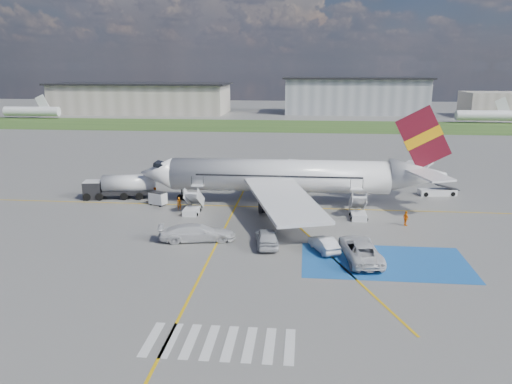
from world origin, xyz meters
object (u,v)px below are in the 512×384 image
(fuel_tanker, at_px, (120,188))
(airliner, at_px, (292,176))
(gpu_cart, at_px, (158,199))
(car_silver_b, at_px, (324,244))
(van_white_b, at_px, (197,230))
(belt_loader, at_px, (438,192))
(van_white_a, at_px, (360,246))
(car_silver_a, at_px, (267,237))

(fuel_tanker, bearing_deg, airliner, -11.05)
(fuel_tanker, bearing_deg, gpu_cart, -35.80)
(fuel_tanker, distance_m, gpu_cart, 6.29)
(fuel_tanker, xyz_separation_m, car_silver_b, (24.92, -16.26, -0.57))
(fuel_tanker, distance_m, van_white_b, 19.61)
(fuel_tanker, relative_size, van_white_b, 1.66)
(belt_loader, xyz_separation_m, van_white_b, (-27.18, -20.11, 0.68))
(airliner, bearing_deg, van_white_b, -120.76)
(gpu_cart, relative_size, belt_loader, 0.43)
(fuel_tanker, bearing_deg, car_silver_b, -43.14)
(fuel_tanker, height_order, gpu_cart, fuel_tanker)
(gpu_cart, height_order, car_silver_b, gpu_cart)
(airliner, height_order, belt_loader, airliner)
(van_white_a, relative_size, van_white_b, 1.10)
(airliner, height_order, van_white_a, airliner)
(car_silver_b, height_order, van_white_a, van_white_a)
(car_silver_a, relative_size, car_silver_b, 1.20)
(belt_loader, bearing_deg, airliner, -171.14)
(belt_loader, height_order, van_white_a, van_white_a)
(van_white_b, bearing_deg, gpu_cart, 21.67)
(gpu_cart, bearing_deg, van_white_b, -35.67)
(airliner, distance_m, van_white_b, 16.78)
(gpu_cart, height_order, van_white_a, van_white_a)
(airliner, height_order, car_silver_a, airliner)
(airliner, xyz_separation_m, van_white_a, (6.48, -17.31, -2.28))
(airliner, xyz_separation_m, belt_loader, (18.68, 5.84, -3.02))
(car_silver_b, bearing_deg, gpu_cart, -58.04)
(car_silver_b, bearing_deg, belt_loader, -148.08)
(airliner, xyz_separation_m, gpu_cart, (-15.86, -2.34, -2.66))
(car_silver_a, bearing_deg, airliner, -105.39)
(car_silver_b, height_order, van_white_b, van_white_b)
(airliner, relative_size, car_silver_b, 8.94)
(fuel_tanker, bearing_deg, van_white_a, -42.32)
(airliner, height_order, fuel_tanker, airliner)
(belt_loader, distance_m, car_silver_b, 26.54)
(car_silver_b, bearing_deg, van_white_a, 131.99)
(airliner, distance_m, car_silver_b, 16.46)
(gpu_cart, bearing_deg, car_silver_a, -19.40)
(airliner, relative_size, van_white_a, 6.19)
(belt_loader, xyz_separation_m, van_white_a, (-12.21, -23.14, 0.74))
(airliner, xyz_separation_m, van_white_b, (-8.50, -14.28, -2.33))
(airliner, bearing_deg, van_white_a, -69.48)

